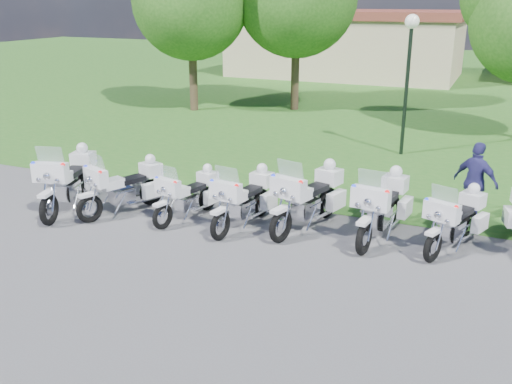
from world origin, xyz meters
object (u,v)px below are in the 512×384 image
at_px(motorcycle_0, 70,179).
at_px(motorcycle_3, 245,198).
at_px(lamp_post, 410,51).
at_px(bystander_c, 476,182).
at_px(motorcycle_1, 126,186).
at_px(motorcycle_5, 383,205).
at_px(motorcycle_2, 189,194).
at_px(motorcycle_6, 456,219).
at_px(motorcycle_4, 310,197).

bearing_deg(motorcycle_0, motorcycle_3, 174.18).
bearing_deg(motorcycle_3, lamp_post, -97.13).
height_order(lamp_post, bystander_c, lamp_post).
height_order(motorcycle_1, motorcycle_5, motorcycle_5).
height_order(motorcycle_0, motorcycle_1, motorcycle_0).
distance_m(motorcycle_5, lamp_post, 7.56).
distance_m(motorcycle_2, motorcycle_3, 1.39).
height_order(motorcycle_0, motorcycle_6, motorcycle_0).
bearing_deg(motorcycle_0, motorcycle_1, 178.71).
relative_size(motorcycle_3, motorcycle_6, 1.08).
distance_m(motorcycle_1, motorcycle_4, 4.37).
xyz_separation_m(motorcycle_2, lamp_post, (3.50, 7.71, 2.72)).
bearing_deg(motorcycle_3, motorcycle_6, -163.83).
relative_size(motorcycle_6, bystander_c, 1.17).
relative_size(motorcycle_5, bystander_c, 1.37).
distance_m(motorcycle_2, lamp_post, 8.90).
height_order(motorcycle_3, bystander_c, bystander_c).
bearing_deg(lamp_post, motorcycle_4, -96.19).
bearing_deg(motorcycle_5, motorcycle_6, -172.09).
bearing_deg(motorcycle_0, motorcycle_5, 175.13).
height_order(motorcycle_3, motorcycle_4, motorcycle_4).
bearing_deg(motorcycle_6, motorcycle_4, 22.70).
height_order(motorcycle_0, motorcycle_2, motorcycle_0).
distance_m(motorcycle_1, motorcycle_2, 1.59).
xyz_separation_m(motorcycle_0, motorcycle_2, (2.95, 0.60, -0.15)).
distance_m(motorcycle_3, motorcycle_6, 4.46).
xyz_separation_m(motorcycle_5, lamp_post, (-0.81, 7.05, 2.60)).
bearing_deg(lamp_post, motorcycle_0, -127.80).
bearing_deg(motorcycle_5, motorcycle_3, 18.37).
distance_m(motorcycle_5, motorcycle_6, 1.49).
height_order(motorcycle_1, motorcycle_6, motorcycle_1).
relative_size(motorcycle_5, lamp_post, 0.57).
bearing_deg(motorcycle_0, lamp_post, -142.54).
height_order(motorcycle_1, bystander_c, bystander_c).
distance_m(motorcycle_1, motorcycle_6, 7.43).
bearing_deg(motorcycle_6, motorcycle_0, 28.65).
distance_m(motorcycle_2, motorcycle_4, 2.79).
bearing_deg(motorcycle_1, motorcycle_2, -148.44).
bearing_deg(motorcycle_2, motorcycle_1, 23.10).
xyz_separation_m(motorcycle_1, motorcycle_4, (4.29, 0.83, 0.06)).
height_order(motorcycle_0, lamp_post, lamp_post).
bearing_deg(motorcycle_2, motorcycle_0, 24.77).
bearing_deg(bystander_c, motorcycle_0, 45.38).
bearing_deg(bystander_c, motorcycle_2, 48.69).
distance_m(motorcycle_0, motorcycle_3, 4.38).
bearing_deg(motorcycle_4, motorcycle_1, 25.86).
relative_size(motorcycle_0, motorcycle_4, 1.02).
xyz_separation_m(motorcycle_1, bystander_c, (7.60, 2.72, 0.26)).
relative_size(motorcycle_3, motorcycle_5, 0.92).
xyz_separation_m(motorcycle_2, motorcycle_5, (4.32, 0.66, 0.12)).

